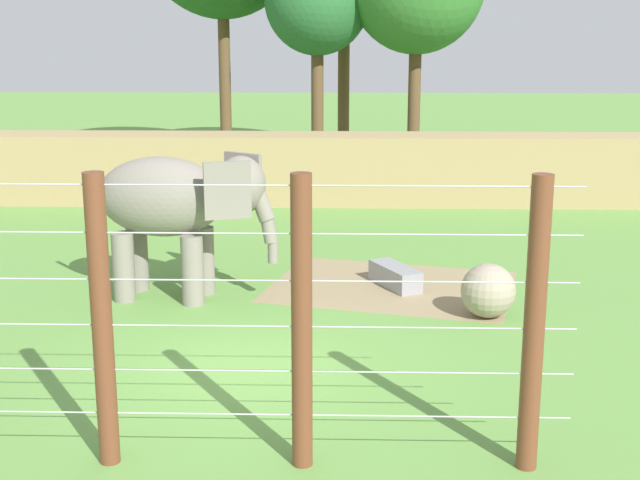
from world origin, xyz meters
name	(u,v)px	position (x,y,z in m)	size (l,w,h in m)	color
ground_plane	(245,371)	(0.00, 0.00, 0.00)	(120.00, 120.00, 0.00)	#609342
dirt_patch	(391,286)	(2.53, 4.71, 0.00)	(4.87, 3.63, 0.01)	#937F5B
embankment_wall	(294,169)	(0.00, 13.69, 1.05)	(36.00, 1.80, 2.09)	tan
elephant	(176,204)	(-1.73, 3.85, 1.90)	(3.86, 1.82, 2.87)	gray
enrichment_ball	(488,291)	(4.21, 2.79, 0.51)	(1.02, 1.02, 1.02)	gray
cable_fence	(208,323)	(-0.08, -2.99, 1.82)	(8.56, 0.25, 3.64)	brown
feed_trough	(395,276)	(2.60, 4.72, 0.22)	(1.08, 1.47, 0.44)	gray
tree_left_of_centre	(317,1)	(0.56, 18.95, 6.13)	(3.71, 3.71, 8.15)	brown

